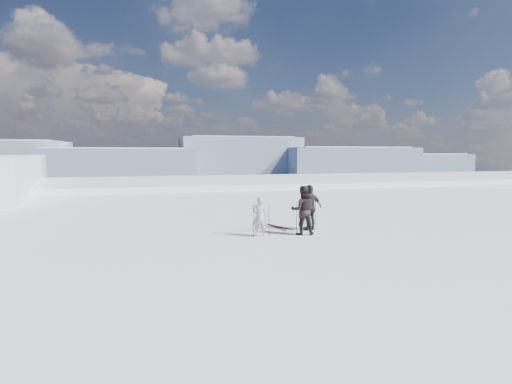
{
  "coord_description": "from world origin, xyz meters",
  "views": [
    {
      "loc": [
        -5.98,
        -11.04,
        3.2
      ],
      "look_at": [
        -2.25,
        3.0,
        1.79
      ],
      "focal_mm": 28.0,
      "sensor_mm": 36.0,
      "label": 1
    }
  ],
  "objects_px": {
    "skier_grey": "(260,217)",
    "skis_loose": "(278,227)",
    "skier_dark": "(303,210)",
    "skier_pack": "(310,208)"
  },
  "relations": [
    {
      "from": "skier_dark",
      "to": "skier_pack",
      "type": "height_order",
      "value": "skier_dark"
    },
    {
      "from": "skier_dark",
      "to": "skier_pack",
      "type": "xyz_separation_m",
      "value": [
        0.64,
        0.78,
        -0.02
      ]
    },
    {
      "from": "skier_grey",
      "to": "skis_loose",
      "type": "relative_size",
      "value": 0.91
    },
    {
      "from": "skier_grey",
      "to": "skier_dark",
      "type": "relative_size",
      "value": 0.8
    },
    {
      "from": "skier_pack",
      "to": "skis_loose",
      "type": "distance_m",
      "value": 1.72
    },
    {
      "from": "skier_dark",
      "to": "skier_pack",
      "type": "relative_size",
      "value": 1.02
    },
    {
      "from": "skier_grey",
      "to": "skis_loose",
      "type": "bearing_deg",
      "value": -120.11
    },
    {
      "from": "skier_dark",
      "to": "skis_loose",
      "type": "height_order",
      "value": "skier_dark"
    },
    {
      "from": "skis_loose",
      "to": "skier_pack",
      "type": "bearing_deg",
      "value": -40.49
    },
    {
      "from": "skier_grey",
      "to": "skis_loose",
      "type": "distance_m",
      "value": 2.2
    }
  ]
}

